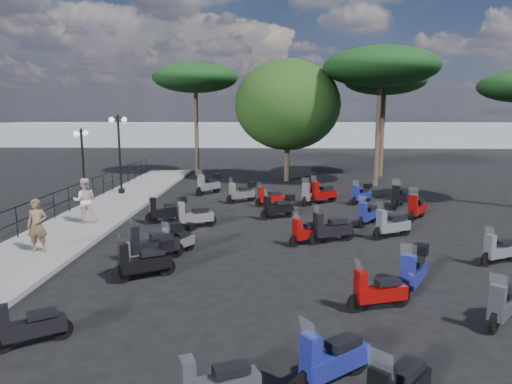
{
  "coord_description": "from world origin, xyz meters",
  "views": [
    {
      "loc": [
        1.07,
        -15.69,
        4.48
      ],
      "look_at": [
        0.39,
        2.85,
        1.2
      ],
      "focal_mm": 32.0,
      "sensor_mm": 36.0,
      "label": 1
    }
  ],
  "objects_px": {
    "scooter_12": "(378,292)",
    "scooter_22": "(362,194)",
    "scooter_9": "(242,193)",
    "scooter_16": "(310,195)",
    "scooter_14": "(278,207)",
    "lamp_post_1": "(83,164)",
    "scooter_4": "(209,185)",
    "scooter_10": "(269,198)",
    "scooter_25": "(500,251)",
    "scooter_27": "(399,197)",
    "scooter_18": "(413,272)",
    "pedestrian_far": "(85,200)",
    "pine_1": "(381,67)",
    "scooter_13": "(331,229)",
    "woman": "(37,226)",
    "scooter_26": "(417,208)",
    "scooter_1": "(146,259)",
    "scooter_15": "(322,194)",
    "scooter_6": "(145,261)",
    "scooter_17": "(332,360)",
    "scooter_2": "(179,241)",
    "pine_0": "(385,81)",
    "pine_2": "(195,78)",
    "scooter_7": "(155,243)",
    "scooter_20": "(392,225)",
    "scooter_24": "(504,305)",
    "broadleaf_tree": "(288,105)",
    "lamp_post_2": "(119,149)",
    "scooter_0": "(30,327)",
    "scooter_21": "(368,214)",
    "scooter_3": "(167,210)",
    "scooter_19": "(307,232)",
    "scooter_8": "(194,216)"
  },
  "relations": [
    {
      "from": "pine_1",
      "to": "broadleaf_tree",
      "type": "bearing_deg",
      "value": 161.93
    },
    {
      "from": "scooter_25",
      "to": "scooter_27",
      "type": "height_order",
      "value": "scooter_27"
    },
    {
      "from": "scooter_9",
      "to": "scooter_2",
      "type": "bearing_deg",
      "value": 136.64
    },
    {
      "from": "lamp_post_1",
      "to": "scooter_26",
      "type": "xyz_separation_m",
      "value": [
        14.41,
        -0.87,
        -1.7
      ]
    },
    {
      "from": "scooter_12",
      "to": "scooter_22",
      "type": "height_order",
      "value": "scooter_12"
    },
    {
      "from": "scooter_18",
      "to": "scooter_22",
      "type": "xyz_separation_m",
      "value": [
        0.84,
        11.21,
        -0.07
      ]
    },
    {
      "from": "scooter_2",
      "to": "scooter_22",
      "type": "distance_m",
      "value": 11.15
    },
    {
      "from": "scooter_7",
      "to": "scooter_14",
      "type": "relative_size",
      "value": 1.13
    },
    {
      "from": "pedestrian_far",
      "to": "pine_1",
      "type": "bearing_deg",
      "value": -160.83
    },
    {
      "from": "scooter_7",
      "to": "scooter_21",
      "type": "distance_m",
      "value": 8.73
    },
    {
      "from": "scooter_4",
      "to": "scooter_22",
      "type": "height_order",
      "value": "scooter_4"
    },
    {
      "from": "scooter_21",
      "to": "scooter_3",
      "type": "bearing_deg",
      "value": 36.39
    },
    {
      "from": "scooter_10",
      "to": "pine_1",
      "type": "distance_m",
      "value": 11.2
    },
    {
      "from": "scooter_6",
      "to": "scooter_17",
      "type": "relative_size",
      "value": 1.12
    },
    {
      "from": "scooter_2",
      "to": "pine_2",
      "type": "relative_size",
      "value": 0.17
    },
    {
      "from": "scooter_1",
      "to": "scooter_14",
      "type": "relative_size",
      "value": 0.98
    },
    {
      "from": "lamp_post_2",
      "to": "scooter_16",
      "type": "relative_size",
      "value": 2.65
    },
    {
      "from": "scooter_16",
      "to": "scooter_10",
      "type": "bearing_deg",
      "value": 44.4
    },
    {
      "from": "lamp_post_1",
      "to": "scooter_19",
      "type": "bearing_deg",
      "value": -22.28
    },
    {
      "from": "pine_0",
      "to": "pine_2",
      "type": "height_order",
      "value": "pine_2"
    },
    {
      "from": "scooter_9",
      "to": "scooter_16",
      "type": "bearing_deg",
      "value": -129.0
    },
    {
      "from": "scooter_6",
      "to": "broadleaf_tree",
      "type": "distance_m",
      "value": 18.89
    },
    {
      "from": "scooter_18",
      "to": "pine_0",
      "type": "xyz_separation_m",
      "value": [
        4.0,
        20.9,
        5.98
      ]
    },
    {
      "from": "pedestrian_far",
      "to": "scooter_18",
      "type": "distance_m",
      "value": 12.61
    },
    {
      "from": "woman",
      "to": "broadleaf_tree",
      "type": "height_order",
      "value": "broadleaf_tree"
    },
    {
      "from": "scooter_26",
      "to": "pine_1",
      "type": "relative_size",
      "value": 0.19
    },
    {
      "from": "scooter_9",
      "to": "scooter_18",
      "type": "height_order",
      "value": "scooter_18"
    },
    {
      "from": "scooter_14",
      "to": "lamp_post_1",
      "type": "bearing_deg",
      "value": 56.27
    },
    {
      "from": "scooter_18",
      "to": "pedestrian_far",
      "type": "bearing_deg",
      "value": 0.42
    },
    {
      "from": "scooter_26",
      "to": "scooter_27",
      "type": "distance_m",
      "value": 2.53
    },
    {
      "from": "scooter_24",
      "to": "scooter_27",
      "type": "height_order",
      "value": "scooter_27"
    },
    {
      "from": "woman",
      "to": "scooter_26",
      "type": "xyz_separation_m",
      "value": [
        13.34,
        5.37,
        -0.48
      ]
    },
    {
      "from": "scooter_20",
      "to": "broadleaf_tree",
      "type": "height_order",
      "value": "broadleaf_tree"
    },
    {
      "from": "scooter_8",
      "to": "pine_1",
      "type": "relative_size",
      "value": 0.2
    },
    {
      "from": "scooter_4",
      "to": "scooter_12",
      "type": "xyz_separation_m",
      "value": [
        5.9,
        -14.61,
        -0.11
      ]
    },
    {
      "from": "scooter_12",
      "to": "scooter_17",
      "type": "distance_m",
      "value": 3.32
    },
    {
      "from": "scooter_20",
      "to": "pine_0",
      "type": "xyz_separation_m",
      "value": [
        3.27,
        15.92,
        6.04
      ]
    },
    {
      "from": "scooter_0",
      "to": "scooter_1",
      "type": "relative_size",
      "value": 0.89
    },
    {
      "from": "scooter_15",
      "to": "scooter_22",
      "type": "xyz_separation_m",
      "value": [
        1.93,
        0.13,
        -0.04
      ]
    },
    {
      "from": "scooter_7",
      "to": "scooter_20",
      "type": "bearing_deg",
      "value": -99.72
    },
    {
      "from": "scooter_7",
      "to": "lamp_post_1",
      "type": "bearing_deg",
      "value": 6.86
    },
    {
      "from": "scooter_2",
      "to": "pine_0",
      "type": "distance_m",
      "value": 21.76
    },
    {
      "from": "scooter_16",
      "to": "scooter_20",
      "type": "distance_m",
      "value": 6.41
    },
    {
      "from": "scooter_4",
      "to": "scooter_7",
      "type": "xyz_separation_m",
      "value": [
        -0.08,
        -11.34,
        0.02
      ]
    },
    {
      "from": "scooter_22",
      "to": "scooter_21",
      "type": "bearing_deg",
      "value": 125.2
    },
    {
      "from": "scooter_14",
      "to": "scooter_19",
      "type": "xyz_separation_m",
      "value": [
        0.93,
        -3.78,
        -0.06
      ]
    },
    {
      "from": "scooter_22",
      "to": "scooter_24",
      "type": "height_order",
      "value": "scooter_24"
    },
    {
      "from": "scooter_10",
      "to": "scooter_16",
      "type": "xyz_separation_m",
      "value": [
        1.99,
        0.51,
        0.06
      ]
    },
    {
      "from": "scooter_27",
      "to": "scooter_13",
      "type": "bearing_deg",
      "value": 85.04
    },
    {
      "from": "scooter_16",
      "to": "scooter_24",
      "type": "relative_size",
      "value": 1.24
    }
  ]
}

